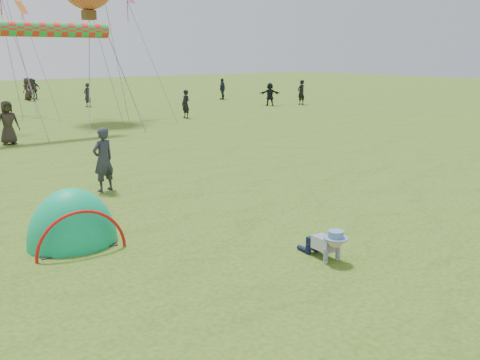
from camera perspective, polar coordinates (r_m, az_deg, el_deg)
ground at (r=9.97m, az=4.53°, el=-7.97°), size 140.00×140.00×0.00m
crawling_toddler at (r=9.79m, az=9.22°, el=-6.64°), size 0.63×0.84×0.61m
popup_tent at (r=10.99m, az=-17.36°, el=-6.52°), size 1.88×1.61×2.24m
standing_adult at (r=14.67m, az=-14.39°, el=2.13°), size 0.71×0.56×1.73m
crowd_person_0 at (r=30.72m, az=-5.82°, el=8.07°), size 0.44×0.62×1.59m
crowd_person_1 at (r=44.45m, az=-21.32°, el=8.97°), size 1.07×1.04×1.74m
crowd_person_2 at (r=46.16m, az=-21.06°, el=9.04°), size 1.00×0.56×1.61m
crowd_person_4 at (r=45.92m, az=-21.73°, el=9.04°), size 1.01×0.94×1.73m
crowd_person_6 at (r=38.90m, az=6.54°, el=9.28°), size 0.67×0.46×1.75m
crowd_person_8 at (r=42.95m, az=-1.89°, el=9.69°), size 1.05×0.84×1.66m
crowd_person_10 at (r=23.57m, az=-23.52°, el=5.62°), size 0.89×0.60×1.76m
crowd_person_11 at (r=38.03m, az=3.21°, el=9.13°), size 1.48×1.21×1.58m
crowd_person_12 at (r=38.63m, az=-15.98°, el=8.73°), size 0.70×0.63×1.61m
rainbow_tube_kite at (r=24.91m, az=-20.82°, el=14.81°), size 6.25×0.64×0.64m
diamond_kite_7 at (r=35.19m, az=-22.29°, el=16.69°), size 0.93×0.93×0.76m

